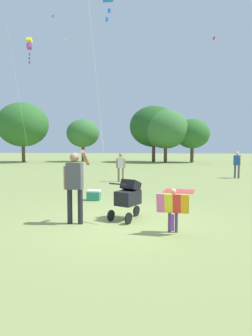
% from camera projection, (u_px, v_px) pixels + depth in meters
% --- Properties ---
extents(ground_plane, '(120.00, 120.00, 0.00)m').
position_uv_depth(ground_plane, '(118.00, 222.00, 7.30)').
color(ground_plane, '#849351').
extents(treeline_distant, '(22.96, 6.90, 6.47)m').
position_uv_depth(treeline_distant, '(115.00, 128.00, 32.19)').
color(treeline_distant, brown).
rests_on(treeline_distant, ground).
extents(child_with_butterfly_kite, '(0.70, 0.37, 0.96)m').
position_uv_depth(child_with_butterfly_kite, '(173.00, 206.00, 6.36)').
color(child_with_butterfly_kite, '#4C4C51').
rests_on(child_with_butterfly_kite, ground).
extents(person_adult_flyer, '(0.57, 0.52, 1.79)m').
position_uv_depth(person_adult_flyer, '(75.00, 181.00, 7.06)').
color(person_adult_flyer, '#232328').
rests_on(person_adult_flyer, ground).
extents(stroller, '(0.83, 1.10, 1.03)m').
position_uv_depth(stroller, '(128.00, 196.00, 7.52)').
color(stroller, black).
rests_on(stroller, ground).
extents(kite_orange_delta, '(0.44, 3.27, 7.88)m').
position_uv_depth(kite_orange_delta, '(29.00, 45.00, 16.45)').
color(kite_orange_delta, yellow).
rests_on(kite_orange_delta, ground).
extents(distant_kites_cluster, '(27.01, 14.69, 2.92)m').
position_uv_depth(distant_kites_cluster, '(175.00, 13.00, 27.85)').
color(distant_kites_cluster, red).
extents(person_red_shirt, '(0.47, 0.23, 1.47)m').
position_uv_depth(person_red_shirt, '(121.00, 165.00, 15.21)').
color(person_red_shirt, '#7F705B').
rests_on(person_red_shirt, ground).
extents(person_sitting_far, '(0.37, 0.38, 1.52)m').
position_uv_depth(person_sitting_far, '(237.00, 162.00, 16.84)').
color(person_sitting_far, '#4C4C51').
rests_on(person_sitting_far, ground).
extents(picnic_blanket, '(1.37, 1.21, 0.02)m').
position_uv_depth(picnic_blanket, '(179.00, 191.00, 12.15)').
color(picnic_blanket, '#CC3D3D').
rests_on(picnic_blanket, ground).
extents(cooler_box, '(0.45, 0.33, 0.35)m').
position_uv_depth(cooler_box, '(94.00, 195.00, 10.14)').
color(cooler_box, '#288466').
rests_on(cooler_box, ground).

